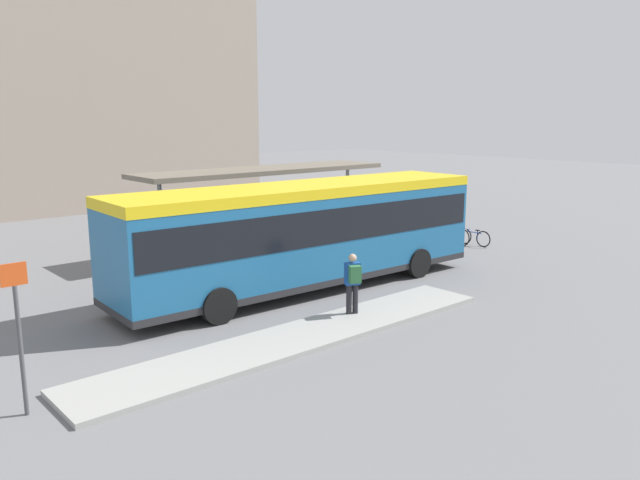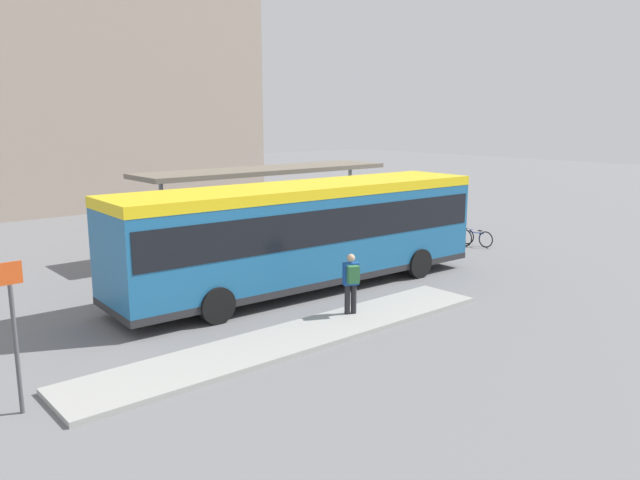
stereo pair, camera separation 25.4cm
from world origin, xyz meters
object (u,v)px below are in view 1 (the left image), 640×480
bicycle_white (455,235)px  bicycle_green (444,233)px  pedestrian_waiting (353,280)px  platform_sign (19,332)px  city_bus (305,229)px  bicycle_blue (474,237)px

bicycle_white → bicycle_green: bicycle_white is taller
pedestrian_waiting → platform_sign: size_ratio=0.58×
city_bus → bicycle_green: bearing=13.8°
pedestrian_waiting → bicycle_white: 10.99m
pedestrian_waiting → bicycle_white: (10.12, 4.22, -0.69)m
bicycle_green → pedestrian_waiting: bearing=-72.7°
bicycle_white → platform_sign: (-18.33, -4.28, 1.20)m
pedestrian_waiting → bicycle_blue: size_ratio=1.03×
pedestrian_waiting → bicycle_white: pedestrian_waiting is taller
city_bus → bicycle_green: 9.66m
bicycle_green → bicycle_white: bearing=-19.3°
bicycle_blue → bicycle_green: 1.43m
city_bus → bicycle_white: (9.20, 1.18, -1.54)m
bicycle_blue → pedestrian_waiting: bearing=106.9°
city_bus → pedestrian_waiting: bearing=-104.5°
bicycle_blue → bicycle_green: size_ratio=1.01×
city_bus → bicycle_blue: 9.64m
city_bus → bicycle_green: (9.34, 1.89, -1.56)m
bicycle_green → platform_sign: size_ratio=0.55×
bicycle_white → bicycle_green: (0.14, 0.71, -0.02)m
pedestrian_waiting → bicycle_blue: bearing=-46.9°
bicycle_blue → city_bus: bearing=91.1°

